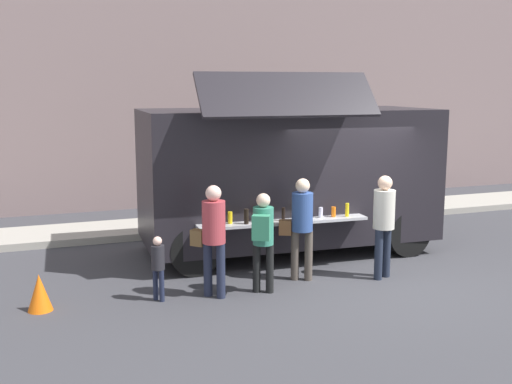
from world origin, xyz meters
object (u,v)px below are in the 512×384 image
(customer_rear_waiting, at_px, (213,231))
(trash_bin, at_px, (412,194))
(customer_front_ordering, at_px, (301,220))
(customer_mid_with_backpack, at_px, (263,233))
(food_truck_main, at_px, (288,175))
(customer_extra_browsing, at_px, (384,218))
(child_near_queue, at_px, (158,263))
(traffic_cone_orange, at_px, (40,293))

(customer_rear_waiting, bearing_deg, trash_bin, -9.87)
(customer_front_ordering, xyz_separation_m, customer_mid_with_backpack, (-0.84, -0.41, -0.05))
(customer_front_ordering, xyz_separation_m, customer_rear_waiting, (-1.62, -0.31, 0.01))
(food_truck_main, relative_size, customer_front_ordering, 3.26)
(customer_front_ordering, distance_m, customer_rear_waiting, 1.65)
(customer_extra_browsing, relative_size, child_near_queue, 1.76)
(trash_bin, xyz_separation_m, customer_front_ordering, (-4.96, -4.10, 0.53))
(customer_rear_waiting, xyz_separation_m, customer_extra_browsing, (2.97, -0.07, 0.01))
(customer_rear_waiting, bearing_deg, customer_front_ordering, -32.90)
(food_truck_main, xyz_separation_m, customer_front_ordering, (-0.51, -1.77, -0.50))
(traffic_cone_orange, xyz_separation_m, customer_front_ordering, (4.17, 0.03, 0.75))
(traffic_cone_orange, relative_size, customer_front_ordering, 0.32)
(traffic_cone_orange, bearing_deg, customer_rear_waiting, -6.26)
(customer_mid_with_backpack, distance_m, customer_extra_browsing, 2.19)
(customer_rear_waiting, bearing_deg, customer_extra_browsing, -45.11)
(customer_front_ordering, distance_m, child_near_queue, 2.50)
(traffic_cone_orange, bearing_deg, trash_bin, 24.31)
(customer_front_ordering, bearing_deg, trash_bin, -24.00)
(food_truck_main, height_order, customer_front_ordering, food_truck_main)
(food_truck_main, height_order, traffic_cone_orange, food_truck_main)
(traffic_cone_orange, distance_m, customer_rear_waiting, 2.68)
(food_truck_main, distance_m, customer_extra_browsing, 2.36)
(customer_extra_browsing, bearing_deg, customer_front_ordering, 50.70)
(trash_bin, distance_m, customer_extra_browsing, 5.78)
(food_truck_main, xyz_separation_m, customer_rear_waiting, (-2.13, -2.08, -0.49))
(food_truck_main, bearing_deg, customer_rear_waiting, -133.08)
(trash_bin, height_order, customer_mid_with_backpack, customer_mid_with_backpack)
(trash_bin, height_order, customer_rear_waiting, customer_rear_waiting)
(food_truck_main, height_order, child_near_queue, food_truck_main)
(traffic_cone_orange, bearing_deg, customer_front_ordering, 0.38)
(trash_bin, bearing_deg, customer_rear_waiting, -146.20)
(trash_bin, bearing_deg, customer_mid_with_backpack, -142.15)
(customer_front_ordering, distance_m, customer_extra_browsing, 1.40)
(customer_mid_with_backpack, height_order, customer_extra_browsing, customer_extra_browsing)
(customer_rear_waiting, distance_m, customer_extra_browsing, 2.97)
(customer_mid_with_backpack, relative_size, customer_rear_waiting, 0.91)
(food_truck_main, relative_size, customer_mid_with_backpack, 3.54)
(food_truck_main, relative_size, child_near_queue, 5.63)
(customer_mid_with_backpack, bearing_deg, child_near_queue, 110.72)
(customer_rear_waiting, relative_size, child_near_queue, 1.75)
(food_truck_main, distance_m, traffic_cone_orange, 5.17)
(food_truck_main, xyz_separation_m, traffic_cone_orange, (-4.68, -1.80, -1.26))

